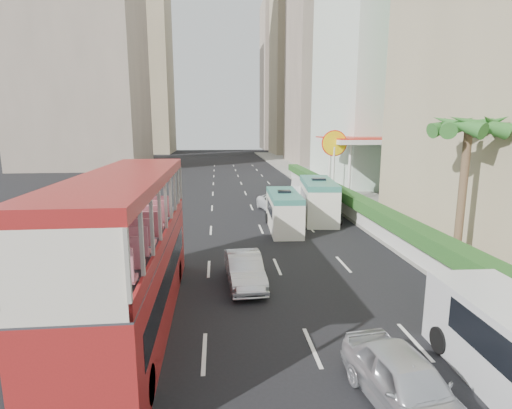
{
  "coord_description": "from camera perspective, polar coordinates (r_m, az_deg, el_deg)",
  "views": [
    {
      "loc": [
        -3.12,
        -12.65,
        6.49
      ],
      "look_at": [
        -1.5,
        4.0,
        3.2
      ],
      "focal_mm": 28.0,
      "sensor_mm": 36.0,
      "label": 1
    }
  ],
  "objects": [
    {
      "name": "ground_plane",
      "position": [
        14.56,
        7.7,
        -15.46
      ],
      "size": [
        200.0,
        200.0,
        0.0
      ],
      "primitive_type": "plane",
      "color": "black",
      "rests_on": "ground"
    },
    {
      "name": "double_decker_bus",
      "position": [
        13.56,
        -17.67,
        -6.39
      ],
      "size": [
        2.5,
        11.0,
        5.06
      ],
      "primitive_type": "cube",
      "color": "maroon",
      "rests_on": "ground"
    },
    {
      "name": "car_silver_lane_a",
      "position": [
        16.99,
        -1.63,
        -11.33
      ],
      "size": [
        1.62,
        4.05,
        1.31
      ],
      "primitive_type": "imported",
      "rotation": [
        0.0,
        0.0,
        0.06
      ],
      "color": "silver",
      "rests_on": "ground"
    },
    {
      "name": "van_asset",
      "position": [
        30.9,
        2.96,
        -1.01
      ],
      "size": [
        2.92,
        4.92,
        1.28
      ],
      "primitive_type": "imported",
      "rotation": [
        0.0,
        0.0,
        0.18
      ],
      "color": "silver",
      "rests_on": "ground"
    },
    {
      "name": "minibus_near",
      "position": [
        25.35,
        4.0,
        -0.95
      ],
      "size": [
        2.03,
        5.47,
        2.39
      ],
      "primitive_type": "cube",
      "rotation": [
        0.0,
        0.0,
        -0.04
      ],
      "color": "silver",
      "rests_on": "ground"
    },
    {
      "name": "minibus_far",
      "position": [
        28.55,
        8.83,
        0.7
      ],
      "size": [
        2.82,
        6.46,
        2.77
      ],
      "primitive_type": "cube",
      "rotation": [
        0.0,
        0.0,
        -0.12
      ],
      "color": "silver",
      "rests_on": "ground"
    },
    {
      "name": "panel_van_far",
      "position": [
        33.81,
        6.66,
        1.61
      ],
      "size": [
        2.79,
        4.99,
        1.88
      ],
      "primitive_type": "cube",
      "rotation": [
        0.0,
        0.0,
        -0.2
      ],
      "color": "silver",
      "rests_on": "ground"
    },
    {
      "name": "sidewalk",
      "position": [
        40.07,
        12.13,
        1.69
      ],
      "size": [
        6.0,
        120.0,
        0.18
      ],
      "primitive_type": "cube",
      "color": "#99968C",
      "rests_on": "ground"
    },
    {
      "name": "kerb_wall",
      "position": [
        28.82,
        13.43,
        -0.81
      ],
      "size": [
        0.3,
        44.0,
        1.0
      ],
      "primitive_type": "cube",
      "color": "silver",
      "rests_on": "sidewalk"
    },
    {
      "name": "hedge",
      "position": [
        28.66,
        13.51,
        0.85
      ],
      "size": [
        1.1,
        44.0,
        0.7
      ],
      "primitive_type": "cube",
      "color": "#2D6626",
      "rests_on": "kerb_wall"
    },
    {
      "name": "palm_tree",
      "position": [
        20.15,
        27.35,
        1.0
      ],
      "size": [
        0.36,
        0.36,
        6.4
      ],
      "primitive_type": "cylinder",
      "color": "brown",
      "rests_on": "sidewalk"
    },
    {
      "name": "shell_station",
      "position": [
        38.17,
        14.63,
        5.15
      ],
      "size": [
        6.5,
        8.0,
        5.5
      ],
      "primitive_type": "cube",
      "color": "silver",
      "rests_on": "ground"
    },
    {
      "name": "tower_mid",
      "position": [
        76.03,
        11.87,
        25.0
      ],
      "size": [
        16.0,
        16.0,
        50.0
      ],
      "primitive_type": "cube",
      "color": "#A1907F",
      "rests_on": "ground"
    },
    {
      "name": "tower_far_a",
      "position": [
        98.0,
        6.77,
        20.16
      ],
      "size": [
        14.0,
        14.0,
        44.0
      ],
      "primitive_type": "cube",
      "color": "tan",
      "rests_on": "ground"
    },
    {
      "name": "tower_far_b",
      "position": [
        119.14,
        4.4,
        17.61
      ],
      "size": [
        14.0,
        14.0,
        40.0
      ],
      "primitive_type": "cube",
      "color": "#A1907F",
      "rests_on": "ground"
    },
    {
      "name": "tower_left_b",
      "position": [
        105.67,
        -16.79,
        19.67
      ],
      "size": [
        16.0,
        16.0,
        46.0
      ],
      "primitive_type": "cube",
      "color": "tan",
      "rests_on": "ground"
    }
  ]
}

